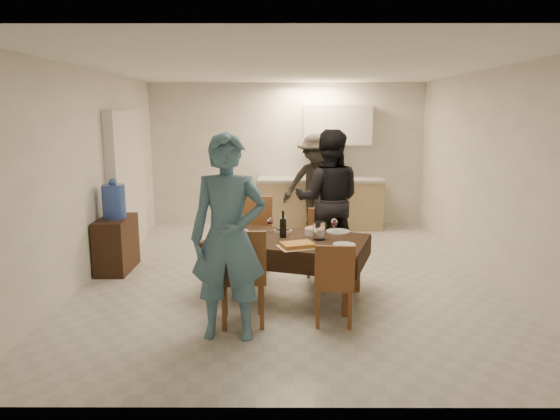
{
  "coord_description": "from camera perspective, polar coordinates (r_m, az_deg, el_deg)",
  "views": [
    {
      "loc": [
        -0.1,
        -6.21,
        2.06
      ],
      "look_at": [
        -0.12,
        -0.3,
        0.91
      ],
      "focal_mm": 32.0,
      "sensor_mm": 36.0,
      "label": 1
    }
  ],
  "objects": [
    {
      "name": "plate_far_right",
      "position": [
        5.94,
        6.63,
        -2.45
      ],
      "size": [
        0.28,
        0.28,
        0.02
      ],
      "primitive_type": "cylinder",
      "color": "silver",
      "rests_on": "dining_table"
    },
    {
      "name": "water_pitcher",
      "position": [
        5.55,
        4.48,
        -2.37
      ],
      "size": [
        0.13,
        0.13,
        0.2
      ],
      "primitive_type": "cylinder",
      "color": "white",
      "rests_on": "dining_table"
    },
    {
      "name": "salad_bowl",
      "position": [
        5.79,
        3.81,
        -2.45
      ],
      "size": [
        0.2,
        0.2,
        0.08
      ],
      "primitive_type": "cylinder",
      "color": "silver",
      "rests_on": "dining_table"
    },
    {
      "name": "wine_glass_b",
      "position": [
        5.87,
        6.21,
        -1.8
      ],
      "size": [
        0.08,
        0.08,
        0.18
      ],
      "primitive_type": null,
      "color": "white",
      "rests_on": "dining_table"
    },
    {
      "name": "wine_glass_a",
      "position": [
        5.36,
        -5.0,
        -2.82
      ],
      "size": [
        0.09,
        0.09,
        0.21
      ],
      "primitive_type": null,
      "color": "white",
      "rests_on": "dining_table"
    },
    {
      "name": "plate_far_left",
      "position": [
        5.92,
        -5.0,
        -2.45
      ],
      "size": [
        0.28,
        0.28,
        0.02
      ],
      "primitive_type": "cylinder",
      "color": "silver",
      "rests_on": "dining_table"
    },
    {
      "name": "wall_right",
      "position": [
        6.78,
        22.77,
        3.73
      ],
      "size": [
        0.02,
        6.0,
        2.6
      ],
      "primitive_type": "cube",
      "color": "silver",
      "rests_on": "floor"
    },
    {
      "name": "chair_near_left",
      "position": [
        4.84,
        -4.4,
        -6.58
      ],
      "size": [
        0.48,
        0.48,
        0.53
      ],
      "rotation": [
        0.0,
        0.0,
        0.09
      ],
      "color": "brown",
      "rests_on": "floor"
    },
    {
      "name": "upper_cabinet",
      "position": [
        9.09,
        6.57,
        9.64
      ],
      "size": [
        1.2,
        0.34,
        0.7
      ],
      "primitive_type": "cube",
      "color": "silver",
      "rests_on": "wall_back"
    },
    {
      "name": "person_far",
      "position": [
        6.61,
        5.53,
        1.12
      ],
      "size": [
        0.98,
        0.81,
        1.86
      ],
      "primitive_type": "imported",
      "rotation": [
        0.0,
        0.0,
        3.02
      ],
      "color": "black",
      "rests_on": "floor"
    },
    {
      "name": "wine_bottle",
      "position": [
        5.62,
        0.35,
        -1.62
      ],
      "size": [
        0.08,
        0.08,
        0.31
      ],
      "primitive_type": null,
      "color": "black",
      "rests_on": "dining_table"
    },
    {
      "name": "plate_near_right",
      "position": [
        5.36,
        7.34,
        -3.96
      ],
      "size": [
        0.24,
        0.24,
        0.01
      ],
      "primitive_type": "cylinder",
      "color": "silver",
      "rests_on": "dining_table"
    },
    {
      "name": "chair_far_right",
      "position": [
        6.32,
        4.87,
        -3.15
      ],
      "size": [
        0.43,
        0.43,
        0.46
      ],
      "rotation": [
        0.0,
        0.0,
        3.02
      ],
      "color": "brown",
      "rests_on": "floor"
    },
    {
      "name": "floor",
      "position": [
        6.55,
        1.04,
        -7.31
      ],
      "size": [
        5.0,
        6.0,
        0.02
      ],
      "primitive_type": "cube",
      "color": "#BAB9B5",
      "rests_on": "ground"
    },
    {
      "name": "wall_front",
      "position": [
        3.3,
        1.9,
        -2.29
      ],
      "size": [
        5.0,
        0.02,
        2.6
      ],
      "primitive_type": "cube",
      "color": "silver",
      "rests_on": "floor"
    },
    {
      "name": "wall_back",
      "position": [
        9.24,
        0.79,
        6.32
      ],
      "size": [
        5.0,
        0.02,
        2.6
      ],
      "primitive_type": "cube",
      "color": "silver",
      "rests_on": "floor"
    },
    {
      "name": "ceiling",
      "position": [
        6.24,
        1.13,
        16.0
      ],
      "size": [
        5.0,
        6.0,
        0.02
      ],
      "primitive_type": "cube",
      "color": "white",
      "rests_on": "wall_back"
    },
    {
      "name": "stub_partition",
      "position": [
        7.83,
        -17.09,
        3.14
      ],
      "size": [
        0.15,
        1.4,
        2.1
      ],
      "primitive_type": "cube",
      "color": "beige",
      "rests_on": "floor"
    },
    {
      "name": "chair_near_right",
      "position": [
        4.89,
        6.3,
        -7.5
      ],
      "size": [
        0.41,
        0.41,
        0.45
      ],
      "rotation": [
        0.0,
        0.0,
        -0.08
      ],
      "color": "brown",
      "rests_on": "floor"
    },
    {
      "name": "kitchen_worktop",
      "position": [
        9.0,
        4.63,
        3.5
      ],
      "size": [
        2.24,
        0.64,
        0.05
      ],
      "primitive_type": "cube",
      "color": "#A7A8A3",
      "rests_on": "kitchen_base_cabinet"
    },
    {
      "name": "chair_far_left",
      "position": [
        6.27,
        -3.33,
        -2.34
      ],
      "size": [
        0.53,
        0.54,
        0.54
      ],
      "rotation": [
        0.0,
        0.0,
        2.95
      ],
      "color": "brown",
      "rests_on": "floor"
    },
    {
      "name": "wall_left",
      "position": [
        6.7,
        -20.87,
        3.8
      ],
      "size": [
        0.02,
        6.0,
        2.6
      ],
      "primitive_type": "cube",
      "color": "silver",
      "rests_on": "floor"
    },
    {
      "name": "kitchen_base_cabinet",
      "position": [
        9.07,
        4.59,
        0.65
      ],
      "size": [
        2.2,
        0.6,
        0.86
      ],
      "primitive_type": "cube",
      "color": "tan",
      "rests_on": "floor"
    },
    {
      "name": "plate_near_left",
      "position": [
        5.34,
        -5.56,
        -3.95
      ],
      "size": [
        0.28,
        0.28,
        0.02
      ],
      "primitive_type": "cylinder",
      "color": "silver",
      "rests_on": "dining_table"
    },
    {
      "name": "person_near",
      "position": [
        4.55,
        -5.92,
        -3.17
      ],
      "size": [
        0.7,
        0.47,
        1.9
      ],
      "primitive_type": "imported",
      "rotation": [
        0.0,
        0.0,
        -0.03
      ],
      "color": "teal",
      "rests_on": "floor"
    },
    {
      "name": "microwave",
      "position": [
        8.99,
        5.63,
        4.55
      ],
      "size": [
        0.52,
        0.35,
        0.29
      ],
      "primitive_type": "imported",
      "rotation": [
        0.0,
        0.0,
        3.14
      ],
      "color": "silver",
      "rests_on": "kitchen_worktop"
    },
    {
      "name": "console",
      "position": [
        6.95,
        -18.17,
        -3.74
      ],
      "size": [
        0.38,
        0.77,
        0.71
      ],
      "primitive_type": "cube",
      "color": "#321C10",
      "rests_on": "floor"
    },
    {
      "name": "wine_glass_c",
      "position": [
        5.88,
        -1.12,
        -1.67
      ],
      "size": [
        0.08,
        0.08,
        0.18
      ],
      "primitive_type": null,
      "color": "white",
      "rests_on": "dining_table"
    },
    {
      "name": "water_jug",
      "position": [
        6.83,
        -18.45,
        0.93
      ],
      "size": [
        0.29,
        0.29,
        0.44
      ],
      "primitive_type": "cylinder",
      "color": "#3857BA",
      "rests_on": "console"
    },
    {
      "name": "dining_table",
      "position": [
        5.62,
        0.86,
        -3.57
      ],
      "size": [
        1.95,
        1.49,
        0.68
      ],
      "rotation": [
        0.0,
        0.0,
        -0.31
      ],
      "color": "black",
      "rests_on": "floor"
    },
    {
      "name": "savoury_tart",
      "position": [
        5.24,
        2.0,
        -4.03
      ],
      "size": [
        0.46,
        0.4,
        0.05
      ],
      "primitive_type": "cube",
      "rotation": [
        0.0,
        0.0,
        0.33
      ],
      "color": "#B88936",
      "rests_on": "dining_table"
    },
    {
      "name": "mushroom_dish",
      "position": [
        5.88,
        0.34,
        -2.43
      ],
      "size": [
        0.19,
        0.19,
        0.03
      ],
      "primitive_type": "cylinder",
      "color": "silver",
      "rests_on": "dining_table"
    },
    {
      "name": "person_kitchen",
      "position": [
        8.55,
        4.08,
        2.91
      ],
      "size": [
        1.11,
        0.64,
        1.71
      ],
      "primitive_type": "imported",
      "color": "black",
      "rests_on": "floor"
    }
  ]
}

